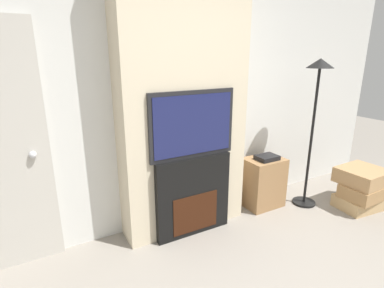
{
  "coord_description": "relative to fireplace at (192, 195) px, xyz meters",
  "views": [
    {
      "loc": [
        -1.29,
        -0.64,
        1.73
      ],
      "look_at": [
        0.0,
        1.68,
        0.92
      ],
      "focal_mm": 28.0,
      "sensor_mm": 36.0,
      "label": 1
    }
  ],
  "objects": [
    {
      "name": "television",
      "position": [
        0.0,
        -0.0,
        0.71
      ],
      "size": [
        0.85,
        0.07,
        0.62
      ],
      "color": "black",
      "rests_on": "fireplace"
    },
    {
      "name": "chimney_breast",
      "position": [
        0.0,
        0.16,
        0.95
      ],
      "size": [
        1.25,
        0.32,
        2.7
      ],
      "color": "beige",
      "rests_on": "ground_plane"
    },
    {
      "name": "floor_lamp",
      "position": [
        1.46,
        -0.14,
        0.88
      ],
      "size": [
        0.29,
        0.29,
        1.68
      ],
      "color": "black",
      "rests_on": "ground_plane"
    },
    {
      "name": "media_stand",
      "position": [
        0.99,
        0.08,
        -0.1
      ],
      "size": [
        0.44,
        0.33,
        0.63
      ],
      "color": "#997047",
      "rests_on": "ground_plane"
    },
    {
      "name": "fireplace",
      "position": [
        0.0,
        0.0,
        0.0
      ],
      "size": [
        0.78,
        0.15,
        0.8
      ],
      "color": "black",
      "rests_on": "ground_plane"
    },
    {
      "name": "box_stack",
      "position": [
        1.94,
        -0.52,
        -0.15
      ],
      "size": [
        0.54,
        0.47,
        0.47
      ],
      "color": "tan",
      "rests_on": "ground_plane"
    },
    {
      "name": "wall_back",
      "position": [
        0.0,
        0.35,
        0.95
      ],
      "size": [
        6.0,
        0.06,
        2.7
      ],
      "color": "silver",
      "rests_on": "ground_plane"
    }
  ]
}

